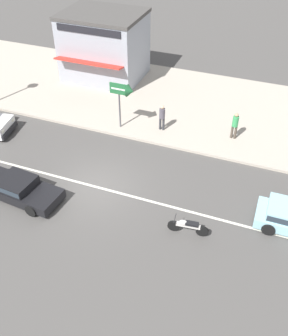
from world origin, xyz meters
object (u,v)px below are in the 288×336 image
at_px(pedestrian_by_shop, 235,124).
at_px(pedestrian_far_end, 162,116).
at_px(motorcycle_1, 188,226).
at_px(sedan_black_3, 18,188).
at_px(shopfront_corner_warung, 104,46).
at_px(arrow_signboard, 127,92).

height_order(pedestrian_by_shop, pedestrian_far_end, pedestrian_by_shop).
xyz_separation_m(motorcycle_1, pedestrian_far_end, (-3.70, 7.28, 0.68)).
xyz_separation_m(sedan_black_3, pedestrian_far_end, (4.62, 7.91, 0.56)).
relative_size(sedan_black_3, motorcycle_1, 2.48).
distance_m(motorcycle_1, shopfront_corner_warung, 16.25).
xyz_separation_m(motorcycle_1, arrow_signboard, (-5.61, 6.64, 2.15)).
xyz_separation_m(arrow_signboard, pedestrian_by_shop, (6.08, 1.27, -1.46)).
relative_size(pedestrian_by_shop, pedestrian_far_end, 1.02).
height_order(pedestrian_by_shop, shopfront_corner_warung, shopfront_corner_warung).
distance_m(arrow_signboard, pedestrian_by_shop, 6.38).
xyz_separation_m(sedan_black_3, pedestrian_by_shop, (8.80, 8.54, 0.59)).
xyz_separation_m(arrow_signboard, shopfront_corner_warung, (-4.34, 6.05, -0.10)).
bearing_deg(motorcycle_1, arrow_signboard, 130.18).
relative_size(motorcycle_1, arrow_signboard, 0.63).
relative_size(motorcycle_1, pedestrian_by_shop, 1.10).
xyz_separation_m(sedan_black_3, shopfront_corner_warung, (-1.62, 13.32, 1.94)).
bearing_deg(pedestrian_far_end, motorcycle_1, -63.04).
distance_m(sedan_black_3, pedestrian_by_shop, 12.27).
relative_size(arrow_signboard, pedestrian_far_end, 1.79).
bearing_deg(motorcycle_1, shopfront_corner_warung, 128.09).
xyz_separation_m(motorcycle_1, shopfront_corner_warung, (-9.94, 12.69, 2.05)).
distance_m(motorcycle_1, arrow_signboard, 8.95).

